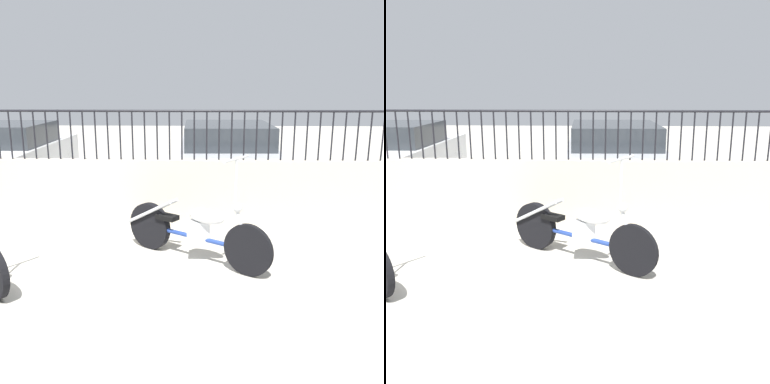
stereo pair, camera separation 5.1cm
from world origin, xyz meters
TOP-DOWN VIEW (x-y plane):
  - low_wall at (0.00, 2.85)m, footprint 10.51×0.18m
  - fence_railing at (-0.00, 2.85)m, footprint 10.51×0.04m
  - motorcycle_blue at (1.76, 1.45)m, footprint 1.82×1.29m
  - car_white at (-2.38, 5.74)m, footprint 1.89×3.96m
  - car_silver at (2.40, 5.32)m, footprint 2.00×4.46m

SIDE VIEW (x-z plane):
  - motorcycle_blue at x=1.76m, z-range -0.29..1.08m
  - low_wall at x=0.00m, z-range 0.00..1.03m
  - car_white at x=-2.38m, z-range 0.01..1.35m
  - car_silver at x=2.40m, z-range 0.01..1.40m
  - fence_railing at x=0.00m, z-range 1.16..1.91m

